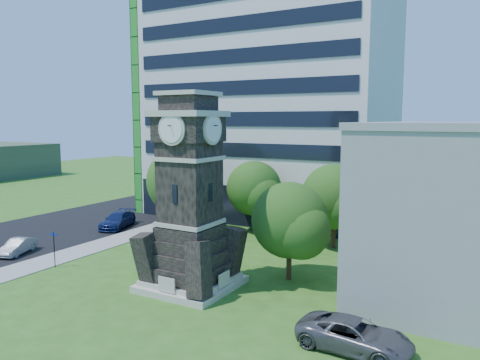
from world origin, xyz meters
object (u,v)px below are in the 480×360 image
Objects in this scene: park_bench at (169,282)px; street_sign at (54,245)px; clock_tower at (190,205)px; car_street_north at (118,220)px; car_east_lot at (355,335)px; car_street_mid at (18,246)px.

street_sign is at bearing 177.94° from park_bench.
clock_tower is 11.55m from street_sign.
clock_tower is at bearing 42.85° from park_bench.
car_east_lot is at bearing -44.31° from car_street_north.
clock_tower is 7.14× the size of park_bench.
car_street_north reaches higher than car_street_mid.
car_east_lot is at bearing -26.27° from car_street_mid.
car_street_north reaches higher than car_east_lot.
street_sign is (-10.84, -1.59, -3.67)m from clock_tower.
street_sign is at bearing 89.28° from car_east_lot.
car_east_lot is at bearing -14.45° from park_bench.
car_street_north is 30.13m from car_east_lot.
clock_tower is at bearing -18.88° from car_street_mid.
car_street_north is (-15.88, 9.88, -4.53)m from clock_tower.
car_street_north is (0.35, 10.65, 0.14)m from car_street_mid.
clock_tower is 16.91m from car_street_mid.
park_bench is at bearing -131.89° from clock_tower.
car_east_lot reaches higher than car_street_mid.
car_street_mid is at bearing -110.81° from car_street_north.
car_east_lot is (27.57, -2.25, 0.13)m from car_street_mid.
car_street_mid is (-16.23, -0.77, -4.68)m from clock_tower.
car_street_north is 0.97× the size of car_east_lot.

